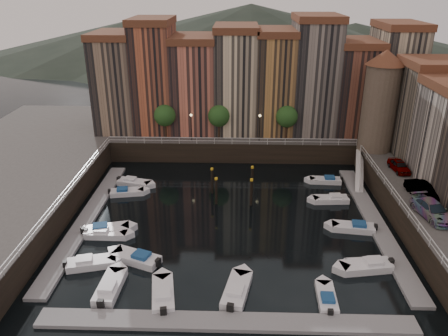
{
  "coord_description": "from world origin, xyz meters",
  "views": [
    {
      "loc": [
        0.65,
        -43.79,
        24.93
      ],
      "look_at": [
        -0.8,
        4.0,
        4.37
      ],
      "focal_mm": 35.0,
      "sensor_mm": 36.0,
      "label": 1
    }
  ],
  "objects_px": {
    "boat_left_2": "(105,230)",
    "car_c": "(432,211)",
    "mooring_pilings": "(233,186)",
    "car_a": "(399,166)",
    "boat_left_1": "(106,234)",
    "corner_tower": "(380,100)",
    "car_b": "(422,191)",
    "gangway": "(360,169)",
    "boat_left_0": "(90,263)"
  },
  "relations": [
    {
      "from": "boat_left_0",
      "to": "car_c",
      "type": "xyz_separation_m",
      "value": [
        33.37,
        5.03,
        3.43
      ]
    },
    {
      "from": "boat_left_1",
      "to": "boat_left_2",
      "type": "distance_m",
      "value": 0.77
    },
    {
      "from": "boat_left_1",
      "to": "boat_left_2",
      "type": "bearing_deg",
      "value": 110.49
    },
    {
      "from": "car_b",
      "to": "car_c",
      "type": "height_order",
      "value": "car_c"
    },
    {
      "from": "mooring_pilings",
      "to": "boat_left_2",
      "type": "bearing_deg",
      "value": -147.59
    },
    {
      "from": "gangway",
      "to": "boat_left_0",
      "type": "xyz_separation_m",
      "value": [
        -30.15,
        -19.83,
        -1.54
      ]
    },
    {
      "from": "boat_left_1",
      "to": "car_b",
      "type": "height_order",
      "value": "car_b"
    },
    {
      "from": "mooring_pilings",
      "to": "car_a",
      "type": "bearing_deg",
      "value": 5.56
    },
    {
      "from": "corner_tower",
      "to": "car_b",
      "type": "height_order",
      "value": "corner_tower"
    },
    {
      "from": "mooring_pilings",
      "to": "boat_left_1",
      "type": "height_order",
      "value": "mooring_pilings"
    },
    {
      "from": "corner_tower",
      "to": "car_b",
      "type": "bearing_deg",
      "value": -86.12
    },
    {
      "from": "car_a",
      "to": "gangway",
      "type": "bearing_deg",
      "value": 133.68
    },
    {
      "from": "boat_left_0",
      "to": "boat_left_2",
      "type": "relative_size",
      "value": 0.96
    },
    {
      "from": "boat_left_1",
      "to": "car_c",
      "type": "relative_size",
      "value": 0.83
    },
    {
      "from": "mooring_pilings",
      "to": "car_b",
      "type": "xyz_separation_m",
      "value": [
        20.73,
        -5.11,
        2.13
      ]
    },
    {
      "from": "gangway",
      "to": "mooring_pilings",
      "type": "xyz_separation_m",
      "value": [
        -16.82,
        -5.29,
        -0.27
      ]
    },
    {
      "from": "gangway",
      "to": "car_a",
      "type": "distance_m",
      "value": 5.33
    },
    {
      "from": "mooring_pilings",
      "to": "car_c",
      "type": "distance_m",
      "value": 22.29
    },
    {
      "from": "corner_tower",
      "to": "gangway",
      "type": "xyz_separation_m",
      "value": [
        -2.9,
        -4.5,
        -8.28
      ]
    },
    {
      "from": "gangway",
      "to": "car_c",
      "type": "bearing_deg",
      "value": -77.75
    },
    {
      "from": "corner_tower",
      "to": "car_a",
      "type": "height_order",
      "value": "corner_tower"
    },
    {
      "from": "boat_left_1",
      "to": "car_c",
      "type": "distance_m",
      "value": 33.52
    },
    {
      "from": "boat_left_1",
      "to": "mooring_pilings",
      "type": "bearing_deg",
      "value": 36.1
    },
    {
      "from": "corner_tower",
      "to": "boat_left_1",
      "type": "distance_m",
      "value": 39.41
    },
    {
      "from": "boat_left_2",
      "to": "car_b",
      "type": "height_order",
      "value": "car_b"
    },
    {
      "from": "mooring_pilings",
      "to": "boat_left_1",
      "type": "bearing_deg",
      "value": -144.96
    },
    {
      "from": "boat_left_2",
      "to": "mooring_pilings",
      "type": "bearing_deg",
      "value": 17.75
    },
    {
      "from": "boat_left_1",
      "to": "boat_left_2",
      "type": "relative_size",
      "value": 0.88
    },
    {
      "from": "mooring_pilings",
      "to": "car_a",
      "type": "distance_m",
      "value": 20.83
    },
    {
      "from": "corner_tower",
      "to": "car_a",
      "type": "distance_m",
      "value": 10.18
    },
    {
      "from": "gangway",
      "to": "car_a",
      "type": "bearing_deg",
      "value": -40.75
    },
    {
      "from": "car_a",
      "to": "car_b",
      "type": "bearing_deg",
      "value": -94.75
    },
    {
      "from": "car_b",
      "to": "corner_tower",
      "type": "bearing_deg",
      "value": 81.84
    },
    {
      "from": "boat_left_1",
      "to": "boat_left_2",
      "type": "xyz_separation_m",
      "value": [
        -0.26,
        0.72,
        0.04
      ]
    },
    {
      "from": "gangway",
      "to": "car_b",
      "type": "distance_m",
      "value": 11.26
    },
    {
      "from": "gangway",
      "to": "boat_left_2",
      "type": "height_order",
      "value": "gangway"
    },
    {
      "from": "mooring_pilings",
      "to": "boat_left_2",
      "type": "distance_m",
      "value": 16.11
    },
    {
      "from": "boat_left_2",
      "to": "car_c",
      "type": "height_order",
      "value": "car_c"
    },
    {
      "from": "corner_tower",
      "to": "car_c",
      "type": "height_order",
      "value": "corner_tower"
    },
    {
      "from": "boat_left_1",
      "to": "car_c",
      "type": "height_order",
      "value": "car_c"
    },
    {
      "from": "car_a",
      "to": "corner_tower",
      "type": "bearing_deg",
      "value": 91.07
    },
    {
      "from": "car_b",
      "to": "car_c",
      "type": "relative_size",
      "value": 0.86
    },
    {
      "from": "boat_left_0",
      "to": "boat_left_2",
      "type": "distance_m",
      "value": 5.94
    },
    {
      "from": "corner_tower",
      "to": "boat_left_2",
      "type": "bearing_deg",
      "value": -151.07
    },
    {
      "from": "corner_tower",
      "to": "mooring_pilings",
      "type": "height_order",
      "value": "corner_tower"
    },
    {
      "from": "corner_tower",
      "to": "car_b",
      "type": "xyz_separation_m",
      "value": [
        1.01,
        -14.89,
        -6.41
      ]
    },
    {
      "from": "car_c",
      "to": "gangway",
      "type": "bearing_deg",
      "value": 90.92
    },
    {
      "from": "corner_tower",
      "to": "boat_left_0",
      "type": "height_order",
      "value": "corner_tower"
    },
    {
      "from": "boat_left_2",
      "to": "car_b",
      "type": "relative_size",
      "value": 1.09
    },
    {
      "from": "car_a",
      "to": "car_c",
      "type": "relative_size",
      "value": 0.74
    }
  ]
}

